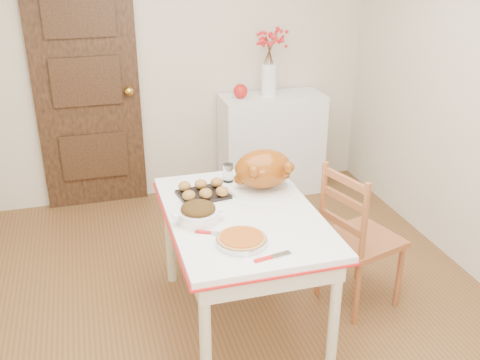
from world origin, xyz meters
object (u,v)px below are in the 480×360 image
object	(u,v)px
turkey_platter	(263,171)
pumpkin_pie	(242,239)
sideboard	(271,144)
kitchen_table	(242,268)
chair_oak	(362,236)

from	to	relation	value
turkey_platter	pumpkin_pie	bearing A→B (deg)	-100.10
sideboard	kitchen_table	world-z (taller)	sideboard
pumpkin_pie	chair_oak	bearing A→B (deg)	20.55
kitchen_table	chair_oak	bearing A→B (deg)	-0.54
kitchen_table	turkey_platter	xyz separation A→B (m)	(0.20, 0.25, 0.50)
kitchen_table	chair_oak	xyz separation A→B (m)	(0.77, -0.01, 0.10)
chair_oak	kitchen_table	bearing A→B (deg)	72.98
kitchen_table	chair_oak	world-z (taller)	chair_oak
chair_oak	turkey_platter	bearing A→B (deg)	49.42
chair_oak	pumpkin_pie	bearing A→B (deg)	94.08
sideboard	turkey_platter	bearing A→B (deg)	-110.95
pumpkin_pie	kitchen_table	bearing A→B (deg)	73.15
turkey_platter	chair_oak	bearing A→B (deg)	-6.65
kitchen_table	turkey_platter	distance (m)	0.60
kitchen_table	turkey_platter	size ratio (longest dim) A/B	3.05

